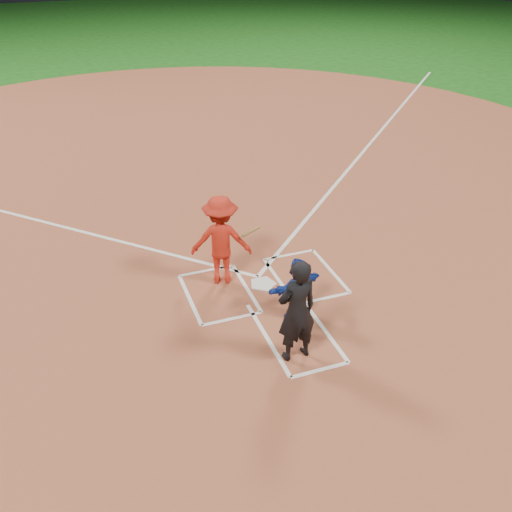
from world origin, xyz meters
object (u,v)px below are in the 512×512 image
object	(u,v)px
home_plate	(263,284)
umpire	(297,311)
catcher	(298,288)
batter_at_plate	(221,240)

from	to	relation	value
home_plate	umpire	size ratio (longest dim) A/B	0.30
home_plate	catcher	world-z (taller)	catcher
catcher	umpire	bearing A→B (deg)	51.52
catcher	batter_at_plate	distance (m)	1.99
home_plate	batter_at_plate	world-z (taller)	batter_at_plate
home_plate	catcher	bearing A→B (deg)	100.97
umpire	home_plate	bearing A→B (deg)	-102.25
umpire	batter_at_plate	world-z (taller)	umpire
batter_at_plate	home_plate	bearing A→B (deg)	-30.93
umpire	batter_at_plate	size ratio (longest dim) A/B	1.01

